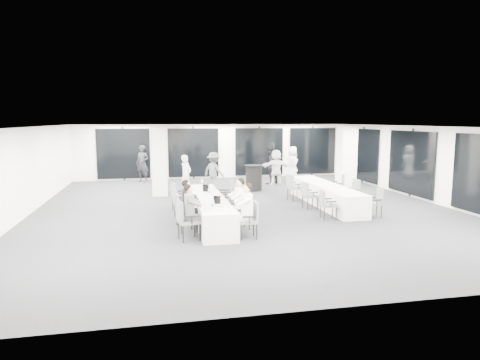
{
  "coord_description": "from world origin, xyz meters",
  "views": [
    {
      "loc": [
        -2.99,
        -14.14,
        3.03
      ],
      "look_at": [
        -0.18,
        -0.2,
        1.03
      ],
      "focal_mm": 32.0,
      "sensor_mm": 36.0,
      "label": 1
    }
  ],
  "objects_px": {
    "ice_bucket_near": "(217,199)",
    "chair_main_left_mid": "(181,207)",
    "standing_guest_f": "(276,165)",
    "ice_bucket_far": "(206,188)",
    "chair_main_left_second": "(184,214)",
    "banquet_table_main": "(209,209)",
    "banquet_table_side": "(326,195)",
    "chair_main_left_near": "(185,218)",
    "chair_main_right_far": "(227,193)",
    "standing_guest_e": "(292,162)",
    "chair_main_right_mid": "(237,205)",
    "chair_main_left_far": "(178,195)",
    "chair_main_left_fourth": "(180,201)",
    "chair_main_right_fourth": "(232,198)",
    "standing_guest_h": "(350,164)",
    "chair_side_right_mid": "(353,191)",
    "chair_main_right_second": "(243,211)",
    "chair_side_right_near": "(376,201)",
    "chair_side_left_mid": "(308,194)",
    "standing_guest_g": "(143,161)",
    "standing_guest_c": "(214,168)",
    "standing_guest_a": "(186,172)",
    "chair_side_left_far": "(293,186)",
    "chair_side_left_near": "(326,203)",
    "chair_side_right_far": "(338,185)",
    "cocktail_table": "(254,178)",
    "chair_main_right_near": "(251,217)"
  },
  "relations": [
    {
      "from": "banquet_table_side",
      "to": "chair_side_right_near",
      "type": "distance_m",
      "value": 2.21
    },
    {
      "from": "standing_guest_c",
      "to": "chair_main_left_second",
      "type": "bearing_deg",
      "value": 122.55
    },
    {
      "from": "banquet_table_side",
      "to": "chair_side_right_near",
      "type": "xyz_separation_m",
      "value": [
        0.83,
        -2.05,
        0.13
      ]
    },
    {
      "from": "banquet_table_main",
      "to": "chair_main_right_second",
      "type": "distance_m",
      "value": 1.37
    },
    {
      "from": "standing_guest_a",
      "to": "chair_main_left_near",
      "type": "bearing_deg",
      "value": -146.24
    },
    {
      "from": "chair_main_right_fourth",
      "to": "chair_side_right_near",
      "type": "distance_m",
      "value": 4.54
    },
    {
      "from": "chair_main_left_second",
      "to": "ice_bucket_far",
      "type": "height_order",
      "value": "ice_bucket_far"
    },
    {
      "from": "chair_main_left_second",
      "to": "standing_guest_f",
      "type": "xyz_separation_m",
      "value": [
        4.86,
        7.82,
        0.42
      ]
    },
    {
      "from": "chair_main_left_fourth",
      "to": "standing_guest_a",
      "type": "xyz_separation_m",
      "value": [
        0.54,
        4.64,
        0.36
      ]
    },
    {
      "from": "ice_bucket_near",
      "to": "chair_main_left_mid",
      "type": "bearing_deg",
      "value": 136.53
    },
    {
      "from": "banquet_table_side",
      "to": "chair_main_left_fourth",
      "type": "xyz_separation_m",
      "value": [
        -5.24,
        -1.08,
        0.17
      ]
    },
    {
      "from": "chair_main_left_mid",
      "to": "standing_guest_f",
      "type": "height_order",
      "value": "standing_guest_f"
    },
    {
      "from": "chair_main_right_mid",
      "to": "chair_main_right_fourth",
      "type": "xyz_separation_m",
      "value": [
        0.01,
        0.93,
        0.03
      ]
    },
    {
      "from": "banquet_table_main",
      "to": "chair_main_left_far",
      "type": "distance_m",
      "value": 1.91
    },
    {
      "from": "standing_guest_f",
      "to": "ice_bucket_far",
      "type": "relative_size",
      "value": 8.3
    },
    {
      "from": "chair_main_left_fourth",
      "to": "chair_side_right_mid",
      "type": "height_order",
      "value": "chair_main_left_fourth"
    },
    {
      "from": "chair_main_left_fourth",
      "to": "standing_guest_a",
      "type": "bearing_deg",
      "value": 164.19
    },
    {
      "from": "chair_main_left_far",
      "to": "chair_side_right_far",
      "type": "xyz_separation_m",
      "value": [
        6.07,
        0.75,
        0.03
      ]
    },
    {
      "from": "chair_side_left_mid",
      "to": "chair_side_left_far",
      "type": "distance_m",
      "value": 1.58
    },
    {
      "from": "chair_side_right_near",
      "to": "standing_guest_c",
      "type": "bearing_deg",
      "value": 38.78
    },
    {
      "from": "standing_guest_g",
      "to": "chair_main_left_near",
      "type": "bearing_deg",
      "value": -52.33
    },
    {
      "from": "chair_main_right_mid",
      "to": "standing_guest_e",
      "type": "distance_m",
      "value": 8.99
    },
    {
      "from": "chair_main_right_far",
      "to": "chair_main_right_second",
      "type": "bearing_deg",
      "value": -175.85
    },
    {
      "from": "chair_main_left_fourth",
      "to": "chair_main_right_fourth",
      "type": "height_order",
      "value": "chair_main_right_fourth"
    },
    {
      "from": "chair_main_left_far",
      "to": "standing_guest_f",
      "type": "height_order",
      "value": "standing_guest_f"
    },
    {
      "from": "banquet_table_side",
      "to": "chair_main_left_fourth",
      "type": "height_order",
      "value": "chair_main_left_fourth"
    },
    {
      "from": "chair_main_right_mid",
      "to": "standing_guest_f",
      "type": "bearing_deg",
      "value": -11.22
    },
    {
      "from": "chair_main_left_second",
      "to": "banquet_table_main",
      "type": "bearing_deg",
      "value": 133.1
    },
    {
      "from": "chair_main_left_fourth",
      "to": "chair_side_left_near",
      "type": "bearing_deg",
      "value": 68.71
    },
    {
      "from": "chair_main_left_mid",
      "to": "chair_side_right_far",
      "type": "bearing_deg",
      "value": 125.66
    },
    {
      "from": "standing_guest_g",
      "to": "ice_bucket_near",
      "type": "height_order",
      "value": "standing_guest_g"
    },
    {
      "from": "chair_main_left_mid",
      "to": "chair_main_right_near",
      "type": "height_order",
      "value": "chair_main_right_near"
    },
    {
      "from": "banquet_table_side",
      "to": "chair_main_left_near",
      "type": "bearing_deg",
      "value": -145.85
    },
    {
      "from": "standing_guest_f",
      "to": "chair_main_left_near",
      "type": "bearing_deg",
      "value": 55.07
    },
    {
      "from": "standing_guest_e",
      "to": "chair_side_right_near",
      "type": "bearing_deg",
      "value": 179.96
    },
    {
      "from": "chair_main_right_far",
      "to": "standing_guest_e",
      "type": "xyz_separation_m",
      "value": [
        4.3,
        6.08,
        0.42
      ]
    },
    {
      "from": "chair_main_right_second",
      "to": "standing_guest_f",
      "type": "relative_size",
      "value": 0.48
    },
    {
      "from": "banquet_table_side",
      "to": "standing_guest_g",
      "type": "relative_size",
      "value": 2.44
    },
    {
      "from": "chair_side_left_near",
      "to": "standing_guest_g",
      "type": "relative_size",
      "value": 0.44
    },
    {
      "from": "banquet_table_side",
      "to": "standing_guest_c",
      "type": "height_order",
      "value": "standing_guest_c"
    },
    {
      "from": "chair_main_right_mid",
      "to": "standing_guest_e",
      "type": "relative_size",
      "value": 0.47
    },
    {
      "from": "chair_side_left_mid",
      "to": "banquet_table_side",
      "type": "bearing_deg",
      "value": 111.6
    },
    {
      "from": "chair_side_right_near",
      "to": "ice_bucket_far",
      "type": "distance_m",
      "value": 5.41
    },
    {
      "from": "chair_main_left_second",
      "to": "standing_guest_f",
      "type": "bearing_deg",
      "value": 137.74
    },
    {
      "from": "chair_main_right_mid",
      "to": "chair_side_right_mid",
      "type": "distance_m",
      "value": 4.65
    },
    {
      "from": "standing_guest_a",
      "to": "standing_guest_h",
      "type": "height_order",
      "value": "standing_guest_h"
    },
    {
      "from": "chair_main_right_fourth",
      "to": "standing_guest_h",
      "type": "bearing_deg",
      "value": -46.93
    },
    {
      "from": "chair_side_right_mid",
      "to": "standing_guest_f",
      "type": "relative_size",
      "value": 0.51
    },
    {
      "from": "cocktail_table",
      "to": "chair_main_right_mid",
      "type": "distance_m",
      "value": 5.76
    },
    {
      "from": "standing_guest_h",
      "to": "ice_bucket_near",
      "type": "height_order",
      "value": "standing_guest_h"
    }
  ]
}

